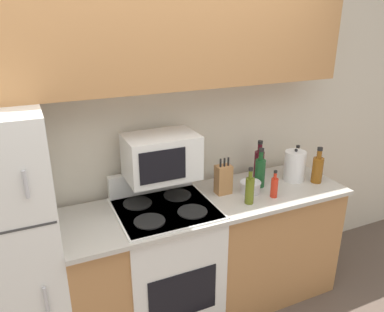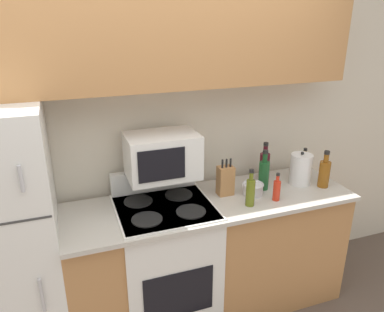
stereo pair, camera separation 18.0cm
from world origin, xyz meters
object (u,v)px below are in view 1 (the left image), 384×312
Objects in this scene: bowl at (250,187)px; microwave at (161,156)px; bottle_wine_red at (259,163)px; stove at (166,264)px; kettle at (295,166)px; knife_block at (223,179)px; bottle_vinegar at (296,163)px; bottle_hot_sauce at (274,187)px; bottle_olive_oil at (250,189)px; bottle_whiskey at (318,169)px; bottle_wine_green at (260,172)px.

microwave is at bearing 166.73° from bowl.
bowl is 0.51× the size of bottle_wine_red.
kettle is (1.07, 0.02, 0.56)m from stove.
knife_block is 1.13× the size of bottle_vinegar.
bottle_hot_sauce reaches higher than bowl.
bottle_whiskey is (0.65, 0.08, 0.01)m from bottle_olive_oil.
bottle_hot_sauce is at bearing -105.80° from bottle_wine_red.
knife_block is at bearing 158.52° from bowl.
bottle_wine_red is 1.50× the size of bottle_hot_sauce.
bottle_hot_sauce is (0.21, 0.01, -0.02)m from bottle_olive_oil.
bottle_hot_sauce is at bearing -48.94° from bowl.
bowl is at bearing -153.25° from bottle_wine_green.
bottle_hot_sauce is (-0.09, -0.33, -0.04)m from bottle_wine_red.
bottle_whiskey is (0.74, -0.13, 0.00)m from knife_block.
bowl is 0.59× the size of bottle_olive_oil.
bottle_whiskey is at bearing 9.06° from bottle_hot_sauce.
bottle_whiskey is at bearing -3.91° from stove.
microwave reaches higher than bowl.
kettle is (-0.13, 0.11, 0.01)m from bottle_whiskey.
bottle_vinegar is (0.70, 0.07, -0.01)m from knife_block.
bowl is 0.54m from bottle_vinegar.
bottle_whiskey is at bearing -37.06° from bottle_wine_red.
bottle_wine_red reaches higher than kettle.
stove is at bearing 168.62° from bottle_hot_sauce.
bottle_hot_sauce is at bearing -146.58° from bottle_vinegar.
stove is 3.65× the size of bottle_wine_green.
kettle is at bearing -2.21° from knife_block.
bottle_olive_oil is (0.52, -0.28, -0.22)m from microwave.
knife_block is 0.90× the size of bottle_wine_red.
bottle_wine_red reaches higher than bottle_olive_oil.
bowl is 0.30m from bottle_wine_red.
stove is at bearing -105.04° from microwave.
knife_block is 1.04× the size of bottle_olive_oil.
kettle is (0.61, -0.02, 0.01)m from knife_block.
stove is 0.78m from microwave.
bottle_wine_red is 1.00× the size of bottle_wine_green.
stove reaches higher than bowl.
kettle is at bearing 6.50° from bowl.
microwave is at bearing 173.27° from bottle_wine_green.
bottle_wine_red is at bearing 167.80° from bottle_vinegar.
microwave reaches higher than knife_block.
bottle_wine_green is (0.12, 0.06, 0.07)m from bowl.
stove is at bearing -168.02° from bottle_wine_red.
microwave is (0.03, 0.12, 0.77)m from stove.
microwave is 0.63m from bottle_olive_oil.
stove is 4.29× the size of kettle.
bottle_wine_red is (0.86, 0.18, 0.56)m from stove.
knife_block is 0.21m from bowl.
bottle_wine_red is 0.27m from kettle.
bottle_whiskey is 0.93× the size of bottle_wine_green.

